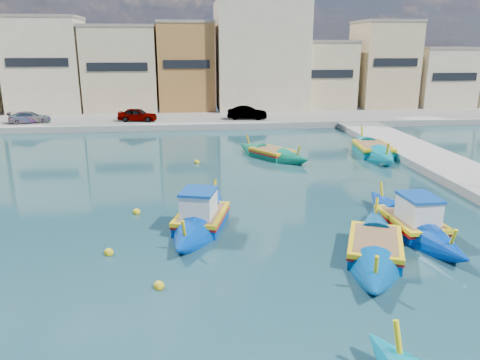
# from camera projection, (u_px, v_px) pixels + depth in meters

# --- Properties ---
(ground) EXTENTS (160.00, 160.00, 0.00)m
(ground) POSITION_uv_depth(u_px,v_px,m) (150.00, 265.00, 17.15)
(ground) COLOR #113034
(ground) RESTS_ON ground
(north_quay) EXTENTS (80.00, 8.00, 0.60)m
(north_quay) POSITION_uv_depth(u_px,v_px,m) (173.00, 121.00, 47.63)
(north_quay) COLOR gray
(north_quay) RESTS_ON ground
(north_townhouses) EXTENTS (83.20, 7.87, 10.19)m
(north_townhouses) POSITION_uv_depth(u_px,v_px,m) (231.00, 70.00, 54.05)
(north_townhouses) COLOR tan
(north_townhouses) RESTS_ON ground
(church_block) EXTENTS (10.00, 10.00, 19.10)m
(church_block) POSITION_uv_depth(u_px,v_px,m) (259.00, 39.00, 54.06)
(church_block) COLOR beige
(church_block) RESTS_ON ground
(parked_cars) EXTENTS (24.98, 2.26, 1.30)m
(parked_cars) POSITION_uv_depth(u_px,v_px,m) (144.00, 115.00, 45.65)
(parked_cars) COLOR #4C1919
(parked_cars) RESTS_ON north_quay
(luzzu_turquoise_cabin) EXTENTS (2.20, 8.45, 2.69)m
(luzzu_turquoise_cabin) POSITION_uv_depth(u_px,v_px,m) (411.00, 224.00, 20.19)
(luzzu_turquoise_cabin) COLOR #0037AC
(luzzu_turquoise_cabin) RESTS_ON ground
(luzzu_blue_cabin) EXTENTS (3.92, 8.02, 2.76)m
(luzzu_blue_cabin) POSITION_uv_depth(u_px,v_px,m) (201.00, 219.00, 20.71)
(luzzu_blue_cabin) COLOR #003AAC
(luzzu_blue_cabin) RESTS_ON ground
(luzzu_cyan_mid) EXTENTS (3.18, 9.53, 2.76)m
(luzzu_cyan_mid) POSITION_uv_depth(u_px,v_px,m) (373.00, 151.00, 34.40)
(luzzu_cyan_mid) COLOR #008096
(luzzu_cyan_mid) RESTS_ON ground
(luzzu_green) EXTENTS (5.57, 7.01, 2.27)m
(luzzu_green) POSITION_uv_depth(u_px,v_px,m) (272.00, 154.00, 33.39)
(luzzu_green) COLOR #0A6F52
(luzzu_green) RESTS_ON ground
(luzzu_blue_south) EXTENTS (4.86, 8.39, 2.39)m
(luzzu_blue_south) POSITION_uv_depth(u_px,v_px,m) (375.00, 249.00, 17.92)
(luzzu_blue_south) COLOR #004F9D
(luzzu_blue_south) RESTS_ON ground
(mooring_buoys) EXTENTS (23.50, 17.33, 0.36)m
(mooring_buoys) POSITION_uv_depth(u_px,v_px,m) (163.00, 210.00, 22.63)
(mooring_buoys) COLOR yellow
(mooring_buoys) RESTS_ON ground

